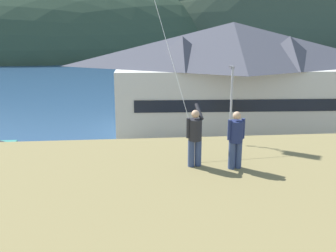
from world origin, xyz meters
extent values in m
plane|color=#66604C|center=(0.00, 0.00, 0.00)|extent=(600.00, 600.00, 0.00)
cube|color=gray|center=(0.00, 5.00, 0.05)|extent=(40.00, 20.00, 0.10)
cube|color=navy|center=(0.00, 60.00, 0.01)|extent=(360.00, 84.00, 0.03)
ellipsoid|color=#334733|center=(-29.08, 112.66, 0.00)|extent=(117.38, 75.40, 51.18)
ellipsoid|color=#42513D|center=(33.48, 118.60, 0.00)|extent=(88.39, 57.55, 86.59)
ellipsoid|color=#3D4C38|center=(39.04, 110.55, 0.00)|extent=(89.29, 49.30, 57.93)
cube|color=beige|center=(7.91, 20.79, 3.33)|extent=(22.66, 10.19, 6.65)
cube|color=black|center=(7.70, 16.17, 3.66)|extent=(18.90, 0.96, 1.10)
pyramid|color=#4C4C56|center=(7.91, 20.79, 8.71)|extent=(24.04, 11.16, 4.12)
pyramid|color=#4C4C56|center=(2.84, 19.42, 8.11)|extent=(5.27, 5.27, 2.89)
pyramid|color=#4C4C56|center=(12.84, 18.95, 8.11)|extent=(5.27, 5.27, 2.89)
cube|color=#338475|center=(1.53, 22.11, 1.69)|extent=(4.99, 5.36, 3.38)
pyramid|color=#47474C|center=(1.53, 22.11, 4.21)|extent=(5.40, 5.88, 1.67)
cube|color=black|center=(1.88, 19.72, 1.18)|extent=(1.10, 0.22, 2.36)
cube|color=#70604C|center=(1.87, 31.37, 0.35)|extent=(3.20, 10.01, 0.70)
cube|color=navy|center=(-1.38, 29.48, 0.45)|extent=(2.35, 5.94, 0.90)
cube|color=navy|center=(-1.38, 29.48, 0.98)|extent=(2.28, 5.76, 0.16)
cube|color=silver|center=(-1.34, 29.05, 1.61)|extent=(1.45, 1.85, 1.10)
cube|color=#B28923|center=(8.49, 5.47, 0.82)|extent=(4.33, 2.14, 0.80)
cube|color=olive|center=(8.34, 5.46, 1.57)|extent=(2.22, 1.77, 0.70)
cube|color=black|center=(8.34, 5.46, 1.54)|extent=(2.27, 1.80, 0.32)
cylinder|color=black|center=(9.93, 4.67, 0.42)|extent=(0.66, 0.27, 0.64)
cylinder|color=black|center=(9.78, 6.50, 0.42)|extent=(0.66, 0.27, 0.64)
cylinder|color=black|center=(7.21, 4.45, 0.42)|extent=(0.66, 0.27, 0.64)
cylinder|color=black|center=(7.06, 6.28, 0.42)|extent=(0.66, 0.27, 0.64)
cube|color=slate|center=(1.39, 5.79, 0.82)|extent=(4.34, 2.17, 0.80)
cube|color=#5B5B5F|center=(1.54, 5.78, 1.57)|extent=(2.24, 1.78, 0.70)
cube|color=black|center=(1.54, 5.78, 1.54)|extent=(2.28, 1.82, 0.32)
cylinder|color=black|center=(0.12, 6.83, 0.42)|extent=(0.66, 0.28, 0.64)
cylinder|color=black|center=(-0.05, 5.00, 0.42)|extent=(0.66, 0.28, 0.64)
cylinder|color=black|center=(2.83, 6.59, 0.42)|extent=(0.66, 0.28, 0.64)
cylinder|color=black|center=(2.67, 4.76, 0.42)|extent=(0.66, 0.28, 0.64)
cube|color=#B28923|center=(-1.33, 0.23, 0.82)|extent=(4.22, 1.84, 0.80)
cube|color=olive|center=(-1.48, 0.23, 1.57)|extent=(2.11, 1.62, 0.70)
cube|color=black|center=(-1.48, 0.23, 1.54)|extent=(2.16, 1.65, 0.32)
cylinder|color=black|center=(0.02, -0.70, 0.42)|extent=(0.64, 0.23, 0.64)
cylinder|color=black|center=(0.04, 1.14, 0.42)|extent=(0.64, 0.23, 0.64)
cylinder|color=black|center=(-2.71, -0.68, 0.42)|extent=(0.64, 0.23, 0.64)
cylinder|color=black|center=(-2.69, 1.16, 0.42)|extent=(0.64, 0.23, 0.64)
cube|color=#9EA3A8|center=(8.94, 0.75, 0.82)|extent=(4.35, 2.20, 0.80)
cube|color=gray|center=(8.79, 0.74, 1.57)|extent=(2.24, 1.80, 0.70)
cube|color=black|center=(8.79, 0.74, 1.54)|extent=(2.29, 1.83, 0.32)
cylinder|color=black|center=(7.67, -0.29, 0.42)|extent=(0.66, 0.28, 0.64)
cylinder|color=black|center=(7.49, 1.53, 0.42)|extent=(0.66, 0.28, 0.64)
cylinder|color=#ADADB2|center=(5.43, 10.50, 4.01)|extent=(0.16, 0.16, 7.82)
cube|color=#4C4C51|center=(5.43, 10.85, 7.82)|extent=(0.24, 0.70, 0.20)
cylinder|color=#384770|center=(-0.10, -7.02, 7.62)|extent=(0.20, 0.20, 0.82)
cylinder|color=#384770|center=(0.12, -6.98, 7.62)|extent=(0.20, 0.20, 0.82)
cylinder|color=#232328|center=(0.01, -7.00, 8.35)|extent=(0.40, 0.40, 0.64)
sphere|color=tan|center=(0.01, -7.00, 8.83)|extent=(0.24, 0.24, 0.24)
cylinder|color=#232328|center=(0.15, -6.79, 8.85)|extent=(0.22, 0.57, 0.43)
cylinder|color=#232328|center=(-0.20, -7.05, 8.42)|extent=(0.11, 0.11, 0.60)
cylinder|color=#384770|center=(1.07, -7.31, 7.62)|extent=(0.20, 0.20, 0.82)
cylinder|color=#384770|center=(1.29, -7.26, 7.62)|extent=(0.20, 0.20, 0.82)
cylinder|color=navy|center=(1.18, -7.29, 8.35)|extent=(0.40, 0.40, 0.64)
sphere|color=tan|center=(1.18, -7.29, 8.83)|extent=(0.24, 0.24, 0.24)
cylinder|color=navy|center=(0.97, -7.34, 8.42)|extent=(0.11, 0.11, 0.60)
cylinder|color=navy|center=(1.39, -7.23, 8.42)|extent=(0.11, 0.11, 0.60)
cylinder|color=silver|center=(-0.77, -4.22, 11.28)|extent=(2.08, 5.08, 8.16)
camera|label=1|loc=(-1.79, -18.46, 11.72)|focal=43.54mm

